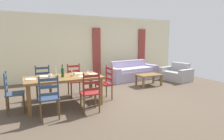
{
  "coord_description": "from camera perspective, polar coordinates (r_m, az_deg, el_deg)",
  "views": [
    {
      "loc": [
        -2.46,
        -4.69,
        1.67
      ],
      "look_at": [
        0.08,
        0.53,
        0.75
      ],
      "focal_mm": 30.31,
      "sensor_mm": 36.0,
      "label": 1
    }
  ],
  "objects": [
    {
      "name": "fork_near_right",
      "position": [
        4.78,
        -10.21,
        -2.2
      ],
      "size": [
        0.02,
        0.17,
        0.01
      ],
      "primitive_type": "cube",
      "rotation": [
        0.0,
        0.0,
        -0.02
      ],
      "color": "silver",
      "rests_on": "dining_table"
    },
    {
      "name": "dinner_plate_head_east",
      "position": [
        5.16,
        -5.84,
        -1.21
      ],
      "size": [
        0.24,
        0.24,
        0.02
      ],
      "primitive_type": "cylinder",
      "color": "white",
      "rests_on": "dining_table"
    },
    {
      "name": "armchair_upholstered",
      "position": [
        8.41,
        18.95,
        -1.22
      ],
      "size": [
        0.96,
        1.26,
        0.72
      ],
      "color": "#A6A6A9",
      "rests_on": "ground_plane"
    },
    {
      "name": "wine_glass_near_left",
      "position": [
        4.74,
        -17.92,
        -1.26
      ],
      "size": [
        0.06,
        0.06,
        0.16
      ],
      "color": "white",
      "rests_on": "dining_table"
    },
    {
      "name": "dinner_plate_head_west",
      "position": [
        4.86,
        -23.39,
        -2.55
      ],
      "size": [
        0.24,
        0.24,
        0.02
      ],
      "primitive_type": "cylinder",
      "color": "white",
      "rests_on": "dining_table"
    },
    {
      "name": "dining_chair_head_east",
      "position": [
        5.37,
        -2.0,
        -3.83
      ],
      "size": [
        0.41,
        0.43,
        0.96
      ],
      "color": "maroon",
      "rests_on": "ground_plane"
    },
    {
      "name": "dining_chair_head_west",
      "position": [
        4.94,
        -27.85,
        -6.03
      ],
      "size": [
        0.41,
        0.43,
        0.96
      ],
      "color": "#314255",
      "rests_on": "ground_plane"
    },
    {
      "name": "couch",
      "position": [
        8.13,
        5.99,
        -0.8
      ],
      "size": [
        2.37,
        1.12,
        0.8
      ],
      "color": "#A59BBD",
      "rests_on": "ground_plane"
    },
    {
      "name": "coffee_table",
      "position": [
        7.13,
        11.04,
        -1.8
      ],
      "size": [
        0.9,
        0.56,
        0.42
      ],
      "color": "brown",
      "rests_on": "ground_plane"
    },
    {
      "name": "fork_far_left",
      "position": [
        5.12,
        -21.51,
        -1.95
      ],
      "size": [
        0.02,
        0.17,
        0.01
      ],
      "primitive_type": "cube",
      "rotation": [
        0.0,
        0.0,
        0.03
      ],
      "color": "silver",
      "rests_on": "dining_table"
    },
    {
      "name": "dining_chair_near_right",
      "position": [
        4.42,
        -6.55,
        -6.69
      ],
      "size": [
        0.45,
        0.43,
        0.96
      ],
      "color": "maroon",
      "rests_on": "ground_plane"
    },
    {
      "name": "curtain_panel_left",
      "position": [
        8.44,
        -4.65,
        5.1
      ],
      "size": [
        0.35,
        0.08,
        2.2
      ],
      "primitive_type": "cube",
      "color": "#953831",
      "rests_on": "ground_plane"
    },
    {
      "name": "candle_short",
      "position": [
        4.95,
        -12.0,
        -1.37
      ],
      "size": [
        0.05,
        0.05,
        0.17
      ],
      "color": "#998C66",
      "rests_on": "dining_table"
    },
    {
      "name": "wall_far",
      "position": [
        8.37,
        -8.87,
        6.7
      ],
      "size": [
        9.6,
        0.16,
        2.7
      ],
      "primitive_type": "cube",
      "color": "beige",
      "rests_on": "ground_plane"
    },
    {
      "name": "wine_bottle",
      "position": [
        4.9,
        -14.71,
        -0.71
      ],
      "size": [
        0.07,
        0.07,
        0.32
      ],
      "color": "#143819",
      "rests_on": "dining_table"
    },
    {
      "name": "wine_glass_near_right",
      "position": [
        4.97,
        -7.41,
        -0.45
      ],
      "size": [
        0.06,
        0.06,
        0.16
      ],
      "color": "white",
      "rests_on": "dining_table"
    },
    {
      "name": "fork_head_west",
      "position": [
        4.86,
        -25.15,
        -2.74
      ],
      "size": [
        0.02,
        0.17,
        0.01
      ],
      "primitive_type": "cube",
      "rotation": [
        0.0,
        0.0,
        -0.02
      ],
      "color": "silver",
      "rests_on": "dining_table"
    },
    {
      "name": "fork_head_east",
      "position": [
        5.11,
        -7.42,
        -1.41
      ],
      "size": [
        0.02,
        0.17,
        0.01
      ],
      "primitive_type": "cube",
      "rotation": [
        0.0,
        0.0,
        -0.03
      ],
      "color": "silver",
      "rests_on": "dining_table"
    },
    {
      "name": "coffee_cup_secondary",
      "position": [
        4.94,
        -18.33,
        -1.66
      ],
      "size": [
        0.07,
        0.07,
        0.09
      ],
      "primitive_type": "cylinder",
      "color": "beige",
      "rests_on": "dining_table"
    },
    {
      "name": "dinner_plate_near_right",
      "position": [
        4.82,
        -8.5,
        -1.98
      ],
      "size": [
        0.24,
        0.24,
        0.02
      ],
      "primitive_type": "cylinder",
      "color": "white",
      "rests_on": "dining_table"
    },
    {
      "name": "dining_chair_far_left",
      "position": [
        5.71,
        -20.02,
        -3.6
      ],
      "size": [
        0.43,
        0.41,
        0.96
      ],
      "color": "#2F3F57",
      "rests_on": "ground_plane"
    },
    {
      "name": "candle_tall",
      "position": [
        4.93,
        -16.48,
        -1.23
      ],
      "size": [
        0.05,
        0.05,
        0.27
      ],
      "color": "#998C66",
      "rests_on": "dining_table"
    },
    {
      "name": "curtain_panel_right",
      "position": [
        9.58,
        8.91,
        5.48
      ],
      "size": [
        0.35,
        0.08,
        2.2
      ],
      "primitive_type": "cube",
      "color": "#953831",
      "rests_on": "ground_plane"
    },
    {
      "name": "fork_far_right",
      "position": [
        5.26,
        -11.7,
        -1.23
      ],
      "size": [
        0.02,
        0.17,
        0.01
      ],
      "primitive_type": "cube",
      "rotation": [
        0.0,
        0.0,
        0.02
      ],
      "color": "silver",
      "rests_on": "dining_table"
    },
    {
      "name": "dinner_plate_near_left",
      "position": [
        4.64,
        -19.17,
        -2.82
      ],
      "size": [
        0.24,
        0.24,
        0.02
      ],
      "primitive_type": "cylinder",
      "color": "white",
      "rests_on": "dining_table"
    },
    {
      "name": "dining_table",
      "position": [
        4.97,
        -14.31,
        -2.96
      ],
      "size": [
        1.9,
        0.96,
        0.75
      ],
      "color": "brown",
      "rests_on": "ground_plane"
    },
    {
      "name": "dining_chair_near_left",
      "position": [
        4.23,
        -18.45,
        -7.85
      ],
      "size": [
        0.45,
        0.43,
        0.96
      ],
      "color": "navy",
      "rests_on": "ground_plane"
    },
    {
      "name": "dinner_plate_far_left",
      "position": [
        5.13,
        -19.84,
        -1.77
      ],
      "size": [
        0.24,
        0.24,
        0.02
      ],
      "primitive_type": "cylinder",
      "color": "white",
      "rests_on": "dining_table"
    },
    {
      "name": "dining_chair_far_right",
      "position": [
        5.85,
        -11.11,
        -2.92
      ],
      "size": [
        0.43,
        0.41,
        0.96
      ],
      "color": "maroon",
      "rests_on": "ground_plane"
    },
    {
      "name": "coffee_cup_primary",
      "position": [
        5.07,
        -11.3,
        -1.1
      ],
      "size": [
        0.07,
        0.07,
        0.09
      ],
      "primitive_type": "cylinder",
      "color": "beige",
      "rests_on": "dining_table"
    },
    {
      "name": "dinner_plate_far_right",
      "position": [
        5.29,
        -10.13,
        -1.05
      ],
      "size": [
        0.24,
        0.24,
        0.02
      ],
      "primitive_type": "cylinder",
      "color": "white",
      "rests_on": "dining_table"
    },
    {
      "name": "ground_plane",
      "position": [
        5.56,
        1.68,
        -8.6
      ],
      "size": [
        9.6,
        9.6,
        0.02
      ],
      "primitive_type": "cube",
      "color": "brown"
    },
    {
      "name": "fork_near_left",
      "position": [
        4.63,
        -21.01,
        -3.03
      ],
      "size": [
        0.02,
        0.17,
        0.01
      ],
      "primitive_type": "cube",
      "rotation": [
        0.0,
        0.0,
        0.03
      ],
      "color": "silver",
      "rests_on": "dining_table"
    }
  ]
}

